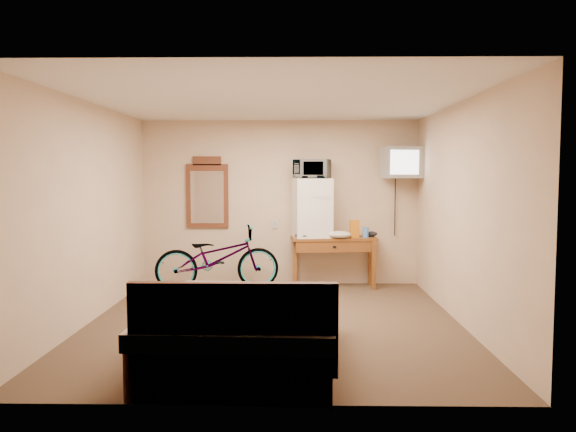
% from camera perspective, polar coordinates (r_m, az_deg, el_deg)
% --- Properties ---
extents(room, '(4.60, 4.64, 2.50)m').
position_cam_1_polar(room, '(6.30, -1.44, 0.31)').
color(room, '#412F20').
rests_on(room, ground).
extents(desk, '(1.29, 0.59, 0.75)m').
position_cam_1_polar(desk, '(8.37, 4.66, -3.05)').
color(desk, brown).
rests_on(desk, floor).
extents(mini_fridge, '(0.62, 0.60, 0.87)m').
position_cam_1_polar(mini_fridge, '(8.34, 2.44, 0.84)').
color(mini_fridge, white).
rests_on(mini_fridge, desk).
extents(microwave, '(0.58, 0.46, 0.28)m').
position_cam_1_polar(microwave, '(8.33, 2.46, 4.81)').
color(microwave, white).
rests_on(microwave, mini_fridge).
extents(snack_bag, '(0.14, 0.10, 0.26)m').
position_cam_1_polar(snack_bag, '(8.34, 6.77, -1.30)').
color(snack_bag, orange).
rests_on(snack_bag, desk).
extents(blue_cup, '(0.09, 0.09, 0.15)m').
position_cam_1_polar(blue_cup, '(8.38, 7.90, -1.65)').
color(blue_cup, '#4488EA').
rests_on(blue_cup, desk).
extents(cloth_cream, '(0.35, 0.27, 0.11)m').
position_cam_1_polar(cloth_cream, '(8.23, 5.24, -1.89)').
color(cloth_cream, beige).
rests_on(cloth_cream, desk).
extents(cloth_dark_a, '(0.23, 0.17, 0.09)m').
position_cam_1_polar(cloth_dark_a, '(8.17, 1.52, -1.99)').
color(cloth_dark_a, black).
rests_on(cloth_dark_a, desk).
extents(cloth_dark_b, '(0.17, 0.14, 0.08)m').
position_cam_1_polar(cloth_dark_b, '(8.52, 8.48, -1.81)').
color(cloth_dark_b, black).
rests_on(cloth_dark_b, desk).
extents(crt_television, '(0.61, 0.65, 0.46)m').
position_cam_1_polar(crt_television, '(8.44, 11.48, 5.34)').
color(crt_television, black).
rests_on(crt_television, room).
extents(wall_mirror, '(0.64, 0.04, 1.09)m').
position_cam_1_polar(wall_mirror, '(8.67, -8.20, 2.30)').
color(wall_mirror, brown).
rests_on(wall_mirror, room).
extents(bicycle, '(1.87, 0.96, 0.94)m').
position_cam_1_polar(bicycle, '(8.23, -7.18, -4.25)').
color(bicycle, black).
rests_on(bicycle, floor).
extents(bed, '(1.66, 2.15, 0.90)m').
position_cam_1_polar(bed, '(5.12, -4.43, -11.51)').
color(bed, brown).
rests_on(bed, floor).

